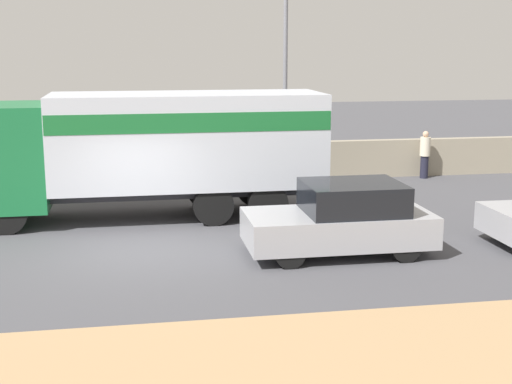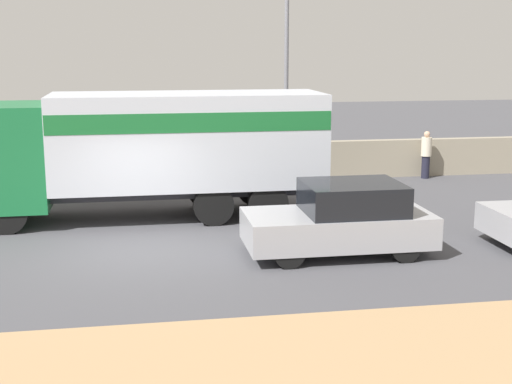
% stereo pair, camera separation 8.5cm
% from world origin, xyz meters
% --- Properties ---
extents(ground_plane, '(80.00, 80.00, 0.00)m').
position_xyz_m(ground_plane, '(0.00, 0.00, 0.00)').
color(ground_plane, '#47474C').
extents(stone_wall_backdrop, '(60.00, 0.35, 1.28)m').
position_xyz_m(stone_wall_backdrop, '(0.00, 7.87, 0.64)').
color(stone_wall_backdrop, gray).
rests_on(stone_wall_backdrop, ground_plane).
extents(street_lamp, '(0.56, 0.28, 7.01)m').
position_xyz_m(street_lamp, '(4.86, 7.56, 4.05)').
color(street_lamp, slate).
rests_on(street_lamp, ground_plane).
extents(box_truck, '(8.99, 2.53, 3.26)m').
position_xyz_m(box_truck, '(0.46, 3.16, 1.99)').
color(box_truck, '#196B38').
rests_on(box_truck, ground_plane).
extents(car_hatchback, '(4.02, 1.89, 1.57)m').
position_xyz_m(car_hatchback, '(4.32, -0.89, 0.77)').
color(car_hatchback, '#9E9EA3').
rests_on(car_hatchback, ground_plane).
extents(pedestrian, '(0.35, 0.35, 1.62)m').
position_xyz_m(pedestrian, '(9.71, 7.33, 0.84)').
color(pedestrian, '#1E1E2D').
rests_on(pedestrian, ground_plane).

